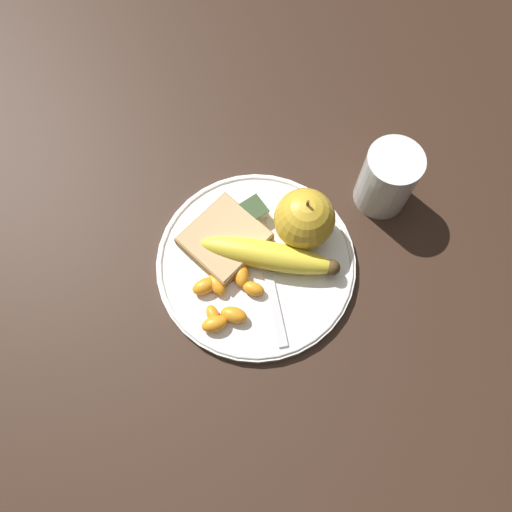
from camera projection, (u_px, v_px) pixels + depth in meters
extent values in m
plane|color=#332116|center=(256.00, 265.00, 0.67)|extent=(3.00, 3.00, 0.00)
cylinder|color=white|center=(256.00, 263.00, 0.67)|extent=(0.27, 0.27, 0.01)
torus|color=white|center=(256.00, 261.00, 0.66)|extent=(0.26, 0.26, 0.01)
cylinder|color=silver|center=(387.00, 179.00, 0.67)|extent=(0.07, 0.07, 0.10)
cylinder|color=orange|center=(386.00, 182.00, 0.67)|extent=(0.07, 0.07, 0.08)
sphere|color=gold|center=(303.00, 217.00, 0.64)|extent=(0.08, 0.08, 0.08)
cylinder|color=brown|center=(306.00, 202.00, 0.60)|extent=(0.00, 0.00, 0.01)
ellipsoid|color=yellow|center=(268.00, 255.00, 0.65)|extent=(0.15, 0.16, 0.04)
sphere|color=#473319|center=(332.00, 268.00, 0.64)|extent=(0.02, 0.02, 0.02)
cube|color=olive|center=(225.00, 239.00, 0.66)|extent=(0.11, 0.11, 0.02)
cube|color=tan|center=(225.00, 239.00, 0.66)|extent=(0.11, 0.10, 0.02)
cube|color=silver|center=(272.00, 294.00, 0.64)|extent=(0.07, 0.13, 0.00)
cube|color=silver|center=(257.00, 225.00, 0.68)|extent=(0.05, 0.07, 0.00)
cube|color=silver|center=(251.00, 213.00, 0.68)|extent=(0.04, 0.03, 0.02)
cube|color=#334728|center=(251.00, 210.00, 0.67)|extent=(0.04, 0.03, 0.00)
ellipsoid|color=orange|center=(241.00, 274.00, 0.65)|extent=(0.03, 0.04, 0.02)
ellipsoid|color=orange|center=(218.00, 267.00, 0.65)|extent=(0.03, 0.04, 0.02)
ellipsoid|color=orange|center=(205.00, 286.00, 0.64)|extent=(0.04, 0.02, 0.02)
ellipsoid|color=orange|center=(216.00, 283.00, 0.64)|extent=(0.02, 0.03, 0.02)
ellipsoid|color=orange|center=(253.00, 289.00, 0.64)|extent=(0.03, 0.03, 0.02)
ellipsoid|color=orange|center=(213.00, 314.00, 0.63)|extent=(0.02, 0.03, 0.01)
ellipsoid|color=orange|center=(234.00, 315.00, 0.63)|extent=(0.04, 0.04, 0.02)
ellipsoid|color=orange|center=(215.00, 324.00, 0.62)|extent=(0.04, 0.03, 0.02)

